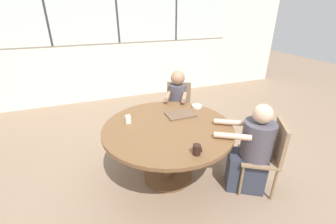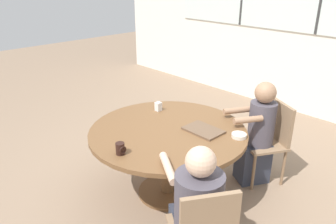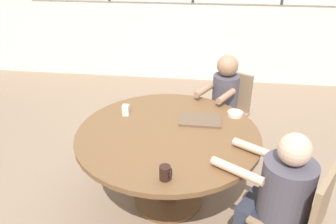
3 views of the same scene
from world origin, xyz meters
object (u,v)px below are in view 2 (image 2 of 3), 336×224
person_man_blue_shirt (258,137)px  bowl_white_shallow (239,136)px  chair_for_man_blue_shirt (272,135)px  person_woman_green_shirt (196,218)px  milk_carton_small (158,107)px  coffee_mug (120,149)px

person_man_blue_shirt → bowl_white_shallow: 0.53m
person_man_blue_shirt → chair_for_man_blue_shirt: bearing=-90.0°
person_woman_green_shirt → bowl_white_shallow: size_ratio=7.96×
chair_for_man_blue_shirt → bowl_white_shallow: chair_for_man_blue_shirt is taller
chair_for_man_blue_shirt → person_woman_green_shirt: person_woman_green_shirt is taller
milk_carton_small → bowl_white_shallow: size_ratio=0.71×
coffee_mug → milk_carton_small: size_ratio=1.06×
person_woman_green_shirt → person_man_blue_shirt: (-0.34, 1.32, 0.05)m
person_woman_green_shirt → milk_carton_small: bearing=90.1°
milk_carton_small → chair_for_man_blue_shirt: bearing=37.7°
bowl_white_shallow → coffee_mug: bearing=-117.5°
coffee_mug → milk_carton_small: 0.95m
milk_carton_small → person_man_blue_shirt: bearing=34.2°
person_woman_green_shirt → coffee_mug: (-0.74, -0.10, 0.29)m
chair_for_man_blue_shirt → person_man_blue_shirt: bearing=90.0°
person_woman_green_shirt → bowl_white_shallow: (-0.26, 0.84, 0.26)m
person_woman_green_shirt → person_man_blue_shirt: bearing=45.7°
chair_for_man_blue_shirt → coffee_mug: chair_for_man_blue_shirt is taller
person_woman_green_shirt → coffee_mug: 0.81m
chair_for_man_blue_shirt → person_woman_green_shirt: bearing=129.4°
coffee_mug → bowl_white_shallow: (0.49, 0.94, -0.03)m
chair_for_man_blue_shirt → person_woman_green_shirt: 1.48m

